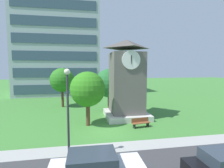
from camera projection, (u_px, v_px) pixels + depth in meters
name	position (u px, v px, depth m)	size (l,w,h in m)	color
ground_plane	(105.00, 131.00, 15.84)	(160.00, 160.00, 0.00)	#3D7A33
kerb_strip	(112.00, 147.00, 12.52)	(120.00, 1.60, 0.01)	#9E9E99
office_building	(59.00, 43.00, 39.00)	(16.85, 12.45, 22.40)	#9EA8B2
clock_tower	(127.00, 84.00, 19.90)	(4.77, 4.77, 8.83)	#605B56
park_bench	(141.00, 123.00, 16.75)	(1.85, 0.74, 0.88)	brown
street_lamp	(68.00, 104.00, 10.57)	(0.36, 0.36, 5.64)	#333338
tree_streetside	(88.00, 89.00, 17.00)	(3.44, 3.44, 5.35)	#513823
tree_by_building	(62.00, 80.00, 25.29)	(3.48, 3.48, 5.69)	#513823
tree_near_tower	(109.00, 83.00, 23.02)	(3.79, 3.79, 5.60)	#513823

